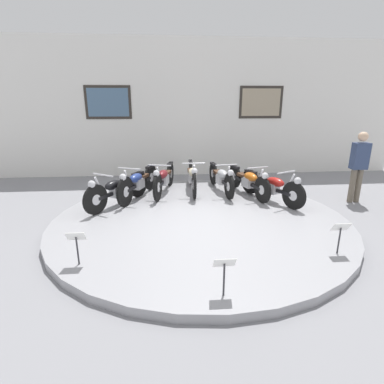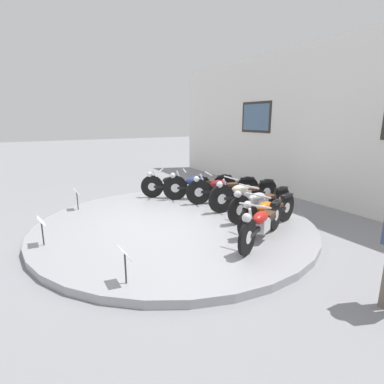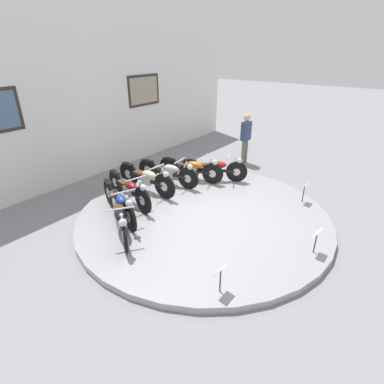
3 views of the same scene
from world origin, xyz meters
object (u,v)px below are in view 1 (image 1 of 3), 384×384
object	(u,v)px
info_placard_front_left	(76,241)
visitor_standing	(359,163)
motorcycle_blue	(138,182)
motorcycle_red	(272,186)
motorcycle_black	(117,189)
info_placard_front_centre	(224,268)
motorcycle_maroon	(164,178)
motorcycle_orange	(248,180)
info_placard_front_right	(340,231)
motorcycle_cream	(192,176)
motorcycle_silver	(221,177)

from	to	relation	value
info_placard_front_left	visitor_standing	distance (m)	6.39
motorcycle_blue	motorcycle_red	size ratio (longest dim) A/B	1.08
motorcycle_black	info_placard_front_centre	bearing A→B (deg)	-62.77
info_placard_front_centre	visitor_standing	size ratio (longest dim) A/B	0.30
motorcycle_black	motorcycle_maroon	world-z (taller)	motorcycle_maroon
motorcycle_orange	info_placard_front_right	size ratio (longest dim) A/B	3.72
motorcycle_orange	visitor_standing	distance (m)	2.60
motorcycle_black	motorcycle_cream	bearing A→B (deg)	29.42
motorcycle_orange	info_placard_front_right	distance (m)	3.09
info_placard_front_left	motorcycle_silver	bearing A→B (deg)	52.02
motorcycle_black	motorcycle_cream	xyz separation A→B (m)	(1.74, 0.98, 0.02)
motorcycle_orange	info_placard_front_left	world-z (taller)	motorcycle_orange
motorcycle_silver	info_placard_front_centre	bearing A→B (deg)	-99.63
motorcycle_orange	motorcycle_red	xyz separation A→B (m)	(0.41, -0.52, -0.00)
motorcycle_silver	info_placard_front_left	size ratio (longest dim) A/B	3.82
motorcycle_silver	info_placard_front_centre	world-z (taller)	motorcycle_silver
motorcycle_silver	motorcycle_red	world-z (taller)	motorcycle_silver
motorcycle_blue	info_placard_front_right	bearing A→B (deg)	-43.04
motorcycle_cream	info_placard_front_centre	world-z (taller)	motorcycle_cream
info_placard_front_left	visitor_standing	world-z (taller)	visitor_standing
motorcycle_maroon	info_placard_front_centre	xyz separation A→B (m)	(0.72, -4.25, -0.02)
motorcycle_cream	visitor_standing	size ratio (longest dim) A/B	1.20
motorcycle_cream	motorcycle_maroon	bearing A→B (deg)	-170.43
motorcycle_silver	visitor_standing	bearing A→B (deg)	-12.38
motorcycle_blue	visitor_standing	world-z (taller)	visitor_standing
motorcycle_orange	motorcycle_maroon	bearing A→B (deg)	170.35
motorcycle_blue	info_placard_front_right	distance (m)	4.45
motorcycle_maroon	motorcycle_cream	bearing A→B (deg)	9.57
info_placard_front_centre	visitor_standing	bearing A→B (deg)	42.62
motorcycle_orange	info_placard_front_left	size ratio (longest dim) A/B	3.72
motorcycle_cream	info_placard_front_right	size ratio (longest dim) A/B	3.95
motorcycle_cream	motorcycle_orange	world-z (taller)	motorcycle_cream
motorcycle_black	motorcycle_maroon	xyz separation A→B (m)	(1.02, 0.86, 0.01)
motorcycle_cream	info_placard_front_left	xyz separation A→B (m)	(-1.92, -3.50, -0.03)
motorcycle_silver	motorcycle_black	bearing A→B (deg)	-160.81
motorcycle_blue	motorcycle_maroon	xyz separation A→B (m)	(0.61, 0.34, -0.00)
motorcycle_cream	motorcycle_red	size ratio (longest dim) A/B	1.15
motorcycle_black	info_placard_front_left	size ratio (longest dim) A/B	3.25
motorcycle_cream	info_placard_front_left	size ratio (longest dim) A/B	3.95
info_placard_front_centre	motorcycle_orange	bearing A→B (deg)	71.16
motorcycle_maroon	info_placard_front_left	world-z (taller)	motorcycle_maroon
motorcycle_cream	info_placard_front_left	distance (m)	3.99
info_placard_front_left	motorcycle_maroon	bearing A→B (deg)	70.58
motorcycle_cream	visitor_standing	xyz separation A→B (m)	(3.87, -0.82, 0.42)
motorcycle_red	info_placard_front_left	world-z (taller)	motorcycle_red
info_placard_front_centre	motorcycle_maroon	bearing A→B (deg)	99.67
motorcycle_maroon	motorcycle_orange	size ratio (longest dim) A/B	1.03
motorcycle_blue	motorcycle_silver	bearing A→B (deg)	9.44
motorcycle_black	motorcycle_silver	size ratio (longest dim) A/B	0.85
motorcycle_red	info_placard_front_centre	distance (m)	3.81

